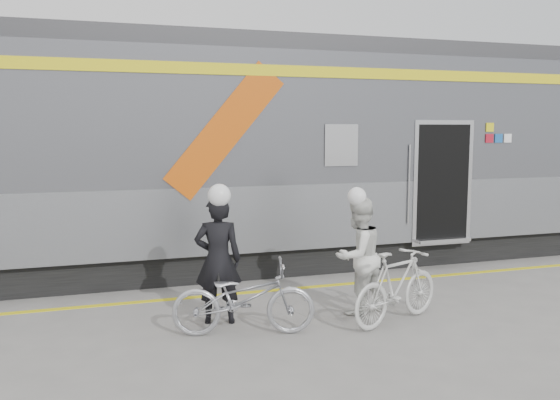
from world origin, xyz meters
name	(u,v)px	position (x,y,z in m)	size (l,w,h in m)	color
ground	(353,333)	(0.00, 0.00, 0.00)	(90.00, 90.00, 0.00)	slate
train	(300,153)	(0.80, 4.19, 2.05)	(24.00, 3.17, 4.10)	black
safety_strip	(296,288)	(0.00, 2.15, 0.00)	(24.00, 0.12, 0.01)	yellow
man	(218,260)	(-1.51, 0.91, 0.84)	(0.61, 0.40, 1.67)	black
bicycle_left	(244,298)	(-1.31, 0.36, 0.46)	(0.61, 1.75, 0.92)	#A6A7AE
woman	(358,256)	(0.40, 0.73, 0.80)	(0.78, 0.61, 1.60)	silver
bicycle_right	(397,287)	(0.70, 0.18, 0.48)	(0.46, 1.61, 0.97)	beige
helmet_man	(217,185)	(-1.51, 0.91, 1.82)	(0.29, 0.29, 0.29)	white
helmet_woman	(359,188)	(0.40, 0.73, 1.73)	(0.26, 0.26, 0.26)	white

